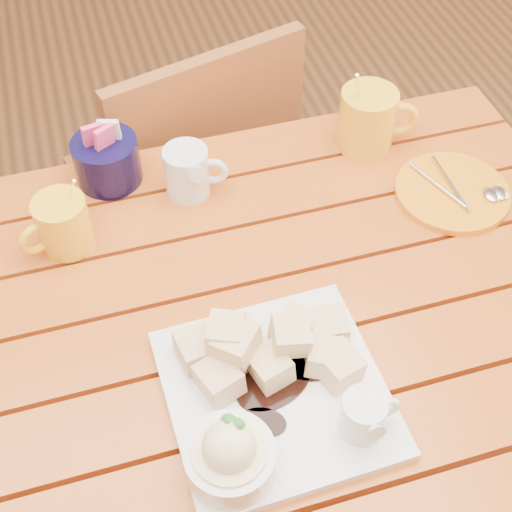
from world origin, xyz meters
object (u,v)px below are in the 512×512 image
object	(u,v)px
table	(230,362)
chair_far	(192,181)
coffee_mug_right	(369,119)
coffee_mug_left	(62,224)
dessert_plate	(267,397)
orange_saucer	(453,192)

from	to	relation	value
table	chair_far	size ratio (longest dim) A/B	1.40
coffee_mug_right	chair_far	distance (m)	0.51
table	coffee_mug_left	size ratio (longest dim) A/B	8.93
dessert_plate	coffee_mug_left	bearing A→B (deg)	120.56
orange_saucer	coffee_mug_left	bearing A→B (deg)	173.45
coffee_mug_left	table	bearing A→B (deg)	-70.07
table	dessert_plate	bearing A→B (deg)	-85.43
coffee_mug_right	orange_saucer	world-z (taller)	coffee_mug_right
dessert_plate	coffee_mug_left	xyz separation A→B (m)	(-0.21, 0.36, 0.01)
table	coffee_mug_right	xyz separation A→B (m)	(0.33, 0.30, 0.16)
table	coffee_mug_right	bearing A→B (deg)	42.14
coffee_mug_right	orange_saucer	xyz separation A→B (m)	(0.09, -0.16, -0.05)
chair_far	table	bearing A→B (deg)	68.31
table	coffee_mug_left	world-z (taller)	coffee_mug_left
orange_saucer	dessert_plate	bearing A→B (deg)	-144.88
table	dessert_plate	xyz separation A→B (m)	(0.01, -0.15, 0.14)
dessert_plate	coffee_mug_right	distance (m)	0.55
chair_far	orange_saucer	bearing A→B (deg)	113.57
dessert_plate	chair_far	world-z (taller)	dessert_plate
dessert_plate	chair_far	distance (m)	0.79
coffee_mug_left	orange_saucer	world-z (taller)	coffee_mug_left
dessert_plate	coffee_mug_right	bearing A→B (deg)	54.49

